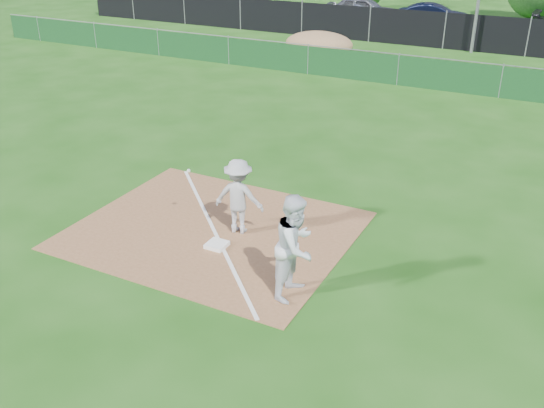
{
  "coord_description": "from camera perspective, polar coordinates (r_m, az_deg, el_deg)",
  "views": [
    {
      "loc": [
        6.67,
        -9.04,
        6.55
      ],
      "look_at": [
        1.48,
        1.0,
        1.0
      ],
      "focal_mm": 40.0,
      "sensor_mm": 36.0,
      "label": 1
    }
  ],
  "objects": [
    {
      "name": "ground",
      "position": [
        21.21,
        7.71,
        7.93
      ],
      "size": [
        90.0,
        90.0,
        0.0
      ],
      "primitive_type": "plane",
      "color": "#194C10",
      "rests_on": "ground"
    },
    {
      "name": "dirt_mound",
      "position": [
        30.5,
        4.44,
        14.8
      ],
      "size": [
        3.38,
        2.6,
        1.17
      ],
      "primitive_type": "ellipsoid",
      "color": "olive",
      "rests_on": "ground"
    },
    {
      "name": "first_base",
      "position": [
        13.02,
        -5.22,
        -3.84
      ],
      "size": [
        0.42,
        0.42,
        0.09
      ],
      "primitive_type": "cube",
      "rotation": [
        0.0,
        0.0,
        0.01
      ],
      "color": "white",
      "rests_on": "infield_dirt"
    },
    {
      "name": "runner",
      "position": [
        11.03,
        2.26,
        -4.0
      ],
      "size": [
        0.8,
        1.01,
        2.03
      ],
      "primitive_type": "imported",
      "rotation": [
        0.0,
        0.0,
        1.54
      ],
      "color": "white",
      "rests_on": "ground"
    },
    {
      "name": "car_left",
      "position": [
        40.13,
        8.61,
        17.64
      ],
      "size": [
        4.89,
        2.55,
        1.59
      ],
      "primitive_type": "imported",
      "rotation": [
        0.0,
        0.0,
        1.72
      ],
      "color": "#A9ABB1",
      "rests_on": "parking_lot"
    },
    {
      "name": "car_mid",
      "position": [
        38.83,
        14.99,
        16.69
      ],
      "size": [
        4.52,
        2.23,
        1.43
      ],
      "primitive_type": "imported",
      "rotation": [
        0.0,
        0.0,
        1.74
      ],
      "color": "black",
      "rests_on": "parking_lot"
    },
    {
      "name": "play_at_first",
      "position": [
        13.23,
        -3.16,
        0.71
      ],
      "size": [
        1.79,
        0.82,
        1.71
      ],
      "color": "#BDBCBF",
      "rests_on": "infield_dirt"
    },
    {
      "name": "black_fence",
      "position": [
        33.21,
        15.93,
        15.4
      ],
      "size": [
        46.0,
        0.04,
        1.8
      ],
      "primitive_type": "cube",
      "color": "black",
      "rests_on": "ground"
    },
    {
      "name": "foul_line",
      "position": [
        13.71,
        -5.51,
        -2.4
      ],
      "size": [
        5.01,
        5.01,
        0.01
      ],
      "primitive_type": "cube",
      "rotation": [
        0.0,
        0.0,
        0.79
      ],
      "color": "white",
      "rests_on": "infield_dirt"
    },
    {
      "name": "infield_dirt",
      "position": [
        13.72,
        -5.51,
        -2.46
      ],
      "size": [
        6.0,
        5.0,
        0.02
      ],
      "primitive_type": "cube",
      "color": "brown",
      "rests_on": "ground"
    },
    {
      "name": "parking_lot",
      "position": [
        38.2,
        17.5,
        15.14
      ],
      "size": [
        46.0,
        9.0,
        0.01
      ],
      "primitive_type": "cube",
      "color": "black",
      "rests_on": "ground"
    },
    {
      "name": "green_fence",
      "position": [
        25.65,
        11.77,
        12.2
      ],
      "size": [
        44.0,
        0.05,
        1.2
      ],
      "primitive_type": "cube",
      "color": "#103B18",
      "rests_on": "ground"
    }
  ]
}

